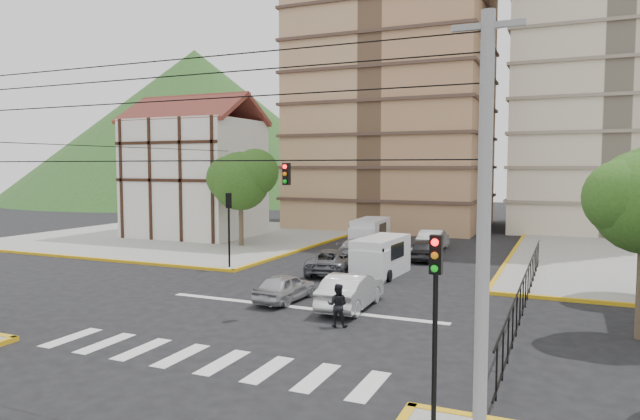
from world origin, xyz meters
The scene contains 21 objects.
ground centered at (0.00, 0.00, 0.00)m, with size 160.00×160.00×0.00m, color black.
sidewalk_nw centered at (-20.00, 20.00, 0.07)m, with size 26.00×26.00×0.15m, color gray.
crosswalk_stripes centered at (0.00, -6.00, 0.01)m, with size 12.00×2.40×0.01m, color silver.
stop_line centered at (0.00, 1.20, 0.01)m, with size 13.00×0.40×0.01m, color silver.
tudor_building centered at (-19.00, 20.00, 5.25)m, with size 10.80×8.05×12.23m.
distant_hill centered at (-55.00, 70.00, 14.00)m, with size 70.00×70.00×28.00m, color #264E1A.
park_fence centered at (9.00, 4.50, 0.00)m, with size 0.10×22.50×1.66m, color black, non-canonical shape.
tree_tudor centered at (-11.90, 16.01, 5.22)m, with size 5.39×4.40×7.43m.
traffic_light_se centered at (7.80, -7.80, 3.11)m, with size 0.28×0.22×4.40m.
traffic_light_nw centered at (-7.80, 7.80, 3.11)m, with size 0.28×0.22×4.40m.
traffic_light_hanging centered at (0.00, -2.04, 5.90)m, with size 18.00×9.12×0.92m.
utility_pole_se centered at (9.00, -9.00, 4.77)m, with size 1.40×0.28×9.00m.
van_right_lane centered at (1.03, 9.31, 1.05)m, with size 2.18×4.90×2.16m.
van_left_lane centered at (-3.02, 19.53, 1.06)m, with size 2.19×4.94×2.18m.
car_silver_front_left centered at (-1.12, 2.02, 0.64)m, with size 1.51×3.76×1.28m, color #B0B0B5.
car_white_front_right centered at (2.07, 1.99, 0.77)m, with size 1.63×4.67×1.54m, color silver.
car_grey_mid_left centered at (-1.73, 9.18, 0.70)m, with size 2.33×5.05×1.40m, color slate.
car_silver_rear_left centered at (-2.13, 14.57, 0.68)m, with size 1.92×4.72×1.37m, color #BABABF.
car_darkgrey_mid_right centered at (2.01, 15.70, 0.69)m, with size 1.63×4.05×1.38m, color #2A2A2D.
car_white_rear_right centered at (1.56, 20.53, 0.76)m, with size 1.61×4.61×1.52m, color silver.
pedestrian_crosswalk centered at (2.59, -0.84, 0.83)m, with size 0.80×0.63×1.65m, color black.
Camera 1 is at (10.54, -20.69, 6.12)m, focal length 32.00 mm.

